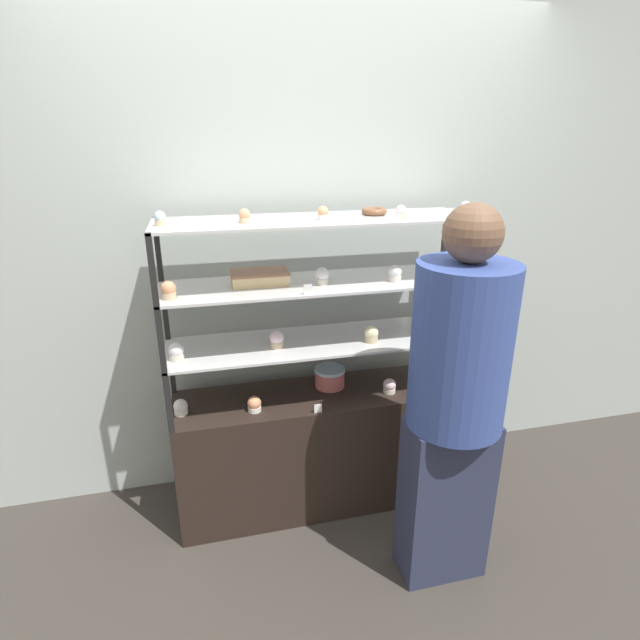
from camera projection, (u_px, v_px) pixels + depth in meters
ground_plane at (320, 496)px, 2.77m from camera, size 20.00×20.00×0.00m
back_wall at (304, 253)px, 2.63m from camera, size 8.00×0.05×2.60m
display_base at (320, 447)px, 2.66m from camera, size 1.47×0.40×0.65m
display_riser_lower at (320, 343)px, 2.45m from camera, size 1.47×0.40×0.30m
display_riser_middle at (320, 285)px, 2.34m from camera, size 1.47×0.40×0.30m
display_riser_upper at (320, 222)px, 2.24m from camera, size 1.47×0.40×0.30m
layer_cake_centerpiece at (330, 377)px, 2.60m from camera, size 0.16×0.16×0.10m
sheet_cake_frosted at (260, 277)px, 2.30m from camera, size 0.26×0.17×0.06m
cupcake_0 at (181, 407)px, 2.34m from camera, size 0.07×0.07×0.08m
cupcake_1 at (254, 404)px, 2.37m from camera, size 0.07×0.07×0.08m
cupcake_2 at (389, 386)px, 2.54m from camera, size 0.07×0.07×0.08m
cupcake_3 at (449, 380)px, 2.61m from camera, size 0.07×0.07×0.08m
price_tag_0 at (318, 409)px, 2.36m from camera, size 0.04×0.00×0.04m
cupcake_4 at (176, 352)px, 2.21m from camera, size 0.07×0.07×0.08m
cupcake_5 at (277, 340)px, 2.34m from camera, size 0.07×0.07×0.08m
cupcake_6 at (371, 334)px, 2.40m from camera, size 0.07×0.07×0.08m
cupcake_7 at (456, 328)px, 2.48m from camera, size 0.07×0.07×0.08m
price_tag_1 at (421, 341)px, 2.37m from camera, size 0.04×0.00×0.04m
cupcake_8 at (169, 290)px, 2.08m from camera, size 0.06×0.06×0.08m
cupcake_9 at (323, 276)px, 2.29m from camera, size 0.06×0.06×0.08m
cupcake_10 at (395, 274)px, 2.33m from camera, size 0.06×0.06×0.08m
cupcake_11 at (459, 269)px, 2.41m from camera, size 0.06×0.06×0.08m
price_tag_2 at (308, 290)px, 2.14m from camera, size 0.04×0.00×0.04m
cupcake_12 at (160, 219)px, 2.04m from camera, size 0.05×0.05×0.06m
cupcake_13 at (244, 216)px, 2.10m from camera, size 0.05×0.05×0.06m
cupcake_14 at (322, 213)px, 2.17m from camera, size 0.05×0.05×0.06m
cupcake_15 at (401, 212)px, 2.21m from camera, size 0.05×0.05×0.06m
cupcake_16 at (466, 208)px, 2.34m from camera, size 0.05×0.05×0.06m
price_tag_3 at (398, 217)px, 2.13m from camera, size 0.04×0.00×0.04m
donut_glazed at (374, 211)px, 2.33m from camera, size 0.12×0.12×0.03m
customer_figure at (455, 397)px, 2.01m from camera, size 0.39×0.39×1.66m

